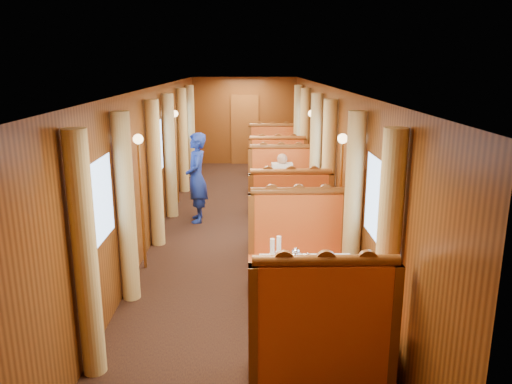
{
  "coord_description": "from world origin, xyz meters",
  "views": [
    {
      "loc": [
        0.11,
        -8.53,
        2.89
      ],
      "look_at": [
        0.21,
        -1.45,
        1.05
      ],
      "focal_mm": 35.0,
      "sensor_mm": 36.0,
      "label": 1
    }
  ],
  "objects_px": {
    "banquette_mid_fwd": "(289,223)",
    "teapot_left": "(294,262)",
    "fruit_plate": "(340,269)",
    "tea_tray": "(303,268)",
    "teapot_back": "(296,257)",
    "banquette_far_aft": "(273,158)",
    "banquette_far_fwd": "(277,175)",
    "banquette_mid_aft": "(281,191)",
    "table_near": "(307,297)",
    "teapot_right": "(307,264)",
    "banquette_near_aft": "(298,258)",
    "banquette_near_fwd": "(320,343)",
    "passenger": "(282,178)",
    "table_far": "(275,168)",
    "rose_vase_mid": "(283,178)",
    "steward": "(197,178)",
    "rose_vase_far": "(274,146)"
  },
  "relations": [
    {
      "from": "fruit_plate",
      "to": "passenger",
      "type": "distance_m",
      "value": 4.46
    },
    {
      "from": "teapot_back",
      "to": "teapot_left",
      "type": "bearing_deg",
      "value": -104.07
    },
    {
      "from": "banquette_mid_aft",
      "to": "table_near",
      "type": "bearing_deg",
      "value": -90.0
    },
    {
      "from": "banquette_mid_aft",
      "to": "teapot_right",
      "type": "bearing_deg",
      "value": -90.28
    },
    {
      "from": "banquette_near_aft",
      "to": "fruit_plate",
      "type": "bearing_deg",
      "value": -74.74
    },
    {
      "from": "banquette_far_aft",
      "to": "fruit_plate",
      "type": "distance_m",
      "value": 8.18
    },
    {
      "from": "teapot_left",
      "to": "fruit_plate",
      "type": "xyz_separation_m",
      "value": [
        0.48,
        -0.09,
        -0.05
      ]
    },
    {
      "from": "rose_vase_mid",
      "to": "banquette_mid_aft",
      "type": "bearing_deg",
      "value": 87.88
    },
    {
      "from": "banquette_near_fwd",
      "to": "banquette_mid_aft",
      "type": "bearing_deg",
      "value": 90.0
    },
    {
      "from": "teapot_left",
      "to": "passenger",
      "type": "distance_m",
      "value": 4.36
    },
    {
      "from": "table_far",
      "to": "teapot_right",
      "type": "height_order",
      "value": "teapot_right"
    },
    {
      "from": "banquette_near_aft",
      "to": "tea_tray",
      "type": "height_order",
      "value": "banquette_near_aft"
    },
    {
      "from": "teapot_right",
      "to": "table_near",
      "type": "bearing_deg",
      "value": 90.33
    },
    {
      "from": "teapot_back",
      "to": "passenger",
      "type": "bearing_deg",
      "value": 87.69
    },
    {
      "from": "banquette_mid_aft",
      "to": "passenger",
      "type": "distance_m",
      "value": 0.38
    },
    {
      "from": "teapot_left",
      "to": "rose_vase_far",
      "type": "bearing_deg",
      "value": 82.15
    },
    {
      "from": "banquette_near_aft",
      "to": "banquette_far_fwd",
      "type": "distance_m",
      "value": 4.97
    },
    {
      "from": "banquette_near_aft",
      "to": "teapot_back",
      "type": "relative_size",
      "value": 8.3
    },
    {
      "from": "table_near",
      "to": "banquette_mid_fwd",
      "type": "bearing_deg",
      "value": 90.0
    },
    {
      "from": "banquette_far_fwd",
      "to": "tea_tray",
      "type": "distance_m",
      "value": 6.07
    },
    {
      "from": "banquette_near_aft",
      "to": "table_far",
      "type": "relative_size",
      "value": 1.28
    },
    {
      "from": "banquette_near_aft",
      "to": "table_near",
      "type": "bearing_deg",
      "value": -90.0
    },
    {
      "from": "teapot_back",
      "to": "banquette_mid_fwd",
      "type": "bearing_deg",
      "value": 86.4
    },
    {
      "from": "banquette_near_aft",
      "to": "passenger",
      "type": "bearing_deg",
      "value": 90.0
    },
    {
      "from": "banquette_near_fwd",
      "to": "passenger",
      "type": "xyz_separation_m",
      "value": [
        -0.0,
        5.32,
        0.32
      ]
    },
    {
      "from": "banquette_mid_fwd",
      "to": "banquette_far_fwd",
      "type": "xyz_separation_m",
      "value": [
        0.0,
        3.5,
        0.0
      ]
    },
    {
      "from": "banquette_mid_fwd",
      "to": "fruit_plate",
      "type": "height_order",
      "value": "banquette_mid_fwd"
    },
    {
      "from": "banquette_near_fwd",
      "to": "teapot_right",
      "type": "bearing_deg",
      "value": 91.41
    },
    {
      "from": "banquette_mid_fwd",
      "to": "banquette_far_fwd",
      "type": "relative_size",
      "value": 1.0
    },
    {
      "from": "banquette_near_fwd",
      "to": "table_far",
      "type": "xyz_separation_m",
      "value": [
        0.0,
        8.01,
        -0.05
      ]
    },
    {
      "from": "banquette_mid_aft",
      "to": "banquette_far_fwd",
      "type": "height_order",
      "value": "same"
    },
    {
      "from": "teapot_back",
      "to": "fruit_plate",
      "type": "height_order",
      "value": "teapot_back"
    },
    {
      "from": "banquette_near_fwd",
      "to": "fruit_plate",
      "type": "bearing_deg",
      "value": 69.88
    },
    {
      "from": "teapot_right",
      "to": "banquette_near_fwd",
      "type": "bearing_deg",
      "value": -75.97
    },
    {
      "from": "tea_tray",
      "to": "teapot_left",
      "type": "distance_m",
      "value": 0.11
    },
    {
      "from": "steward",
      "to": "table_far",
      "type": "bearing_deg",
      "value": 145.52
    },
    {
      "from": "banquette_near_aft",
      "to": "banquette_far_aft",
      "type": "xyz_separation_m",
      "value": [
        0.0,
        7.0,
        0.0
      ]
    },
    {
      "from": "table_far",
      "to": "rose_vase_mid",
      "type": "bearing_deg",
      "value": -90.61
    },
    {
      "from": "tea_tray",
      "to": "teapot_back",
      "type": "xyz_separation_m",
      "value": [
        -0.06,
        0.16,
        0.06
      ]
    },
    {
      "from": "banquette_mid_fwd",
      "to": "teapot_right",
      "type": "height_order",
      "value": "banquette_mid_fwd"
    },
    {
      "from": "banquette_near_aft",
      "to": "banquette_far_aft",
      "type": "bearing_deg",
      "value": 90.0
    },
    {
      "from": "banquette_far_aft",
      "to": "teapot_left",
      "type": "xyz_separation_m",
      "value": [
        -0.16,
        -8.07,
        0.39
      ]
    },
    {
      "from": "banquette_mid_fwd",
      "to": "banquette_far_aft",
      "type": "height_order",
      "value": "same"
    },
    {
      "from": "table_near",
      "to": "teapot_right",
      "type": "height_order",
      "value": "teapot_right"
    },
    {
      "from": "banquette_far_fwd",
      "to": "teapot_left",
      "type": "relative_size",
      "value": 8.08
    },
    {
      "from": "banquette_far_fwd",
      "to": "rose_vase_mid",
      "type": "bearing_deg",
      "value": -90.86
    },
    {
      "from": "banquette_far_aft",
      "to": "tea_tray",
      "type": "height_order",
      "value": "banquette_far_aft"
    },
    {
      "from": "banquette_mid_fwd",
      "to": "teapot_left",
      "type": "xyz_separation_m",
      "value": [
        -0.16,
        -2.55,
        0.39
      ]
    },
    {
      "from": "banquette_far_aft",
      "to": "rose_vase_mid",
      "type": "relative_size",
      "value": 3.72
    },
    {
      "from": "banquette_far_aft",
      "to": "passenger",
      "type": "distance_m",
      "value": 3.73
    }
  ]
}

